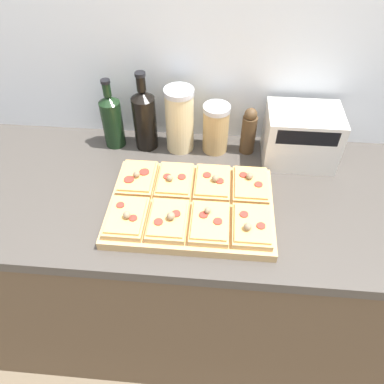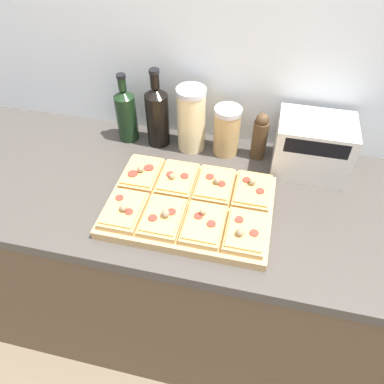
# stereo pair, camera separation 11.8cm
# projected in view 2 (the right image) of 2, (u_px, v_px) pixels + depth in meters

# --- Properties ---
(wall_back) EXTENTS (6.00, 0.06, 2.50)m
(wall_back) POSITION_uv_depth(u_px,v_px,m) (231.00, 58.00, 1.27)
(wall_back) COLOR silver
(wall_back) RESTS_ON ground_plane
(kitchen_counter) EXTENTS (2.63, 0.67, 0.94)m
(kitchen_counter) POSITION_uv_depth(u_px,v_px,m) (205.00, 272.00, 1.58)
(kitchen_counter) COLOR brown
(kitchen_counter) RESTS_ON ground_plane
(cutting_board) EXTENTS (0.51, 0.36, 0.03)m
(cutting_board) POSITION_uv_depth(u_px,v_px,m) (190.00, 206.00, 1.19)
(cutting_board) COLOR tan
(cutting_board) RESTS_ON kitchen_counter
(pizza_slice_back_left) EXTENTS (0.11, 0.16, 0.05)m
(pizza_slice_back_left) POSITION_uv_depth(u_px,v_px,m) (142.00, 173.00, 1.26)
(pizza_slice_back_left) COLOR tan
(pizza_slice_back_left) RESTS_ON cutting_board
(pizza_slice_back_midleft) EXTENTS (0.11, 0.16, 0.05)m
(pizza_slice_back_midleft) POSITION_uv_depth(u_px,v_px,m) (178.00, 179.00, 1.24)
(pizza_slice_back_midleft) COLOR tan
(pizza_slice_back_midleft) RESTS_ON cutting_board
(pizza_slice_back_midright) EXTENTS (0.11, 0.16, 0.05)m
(pizza_slice_back_midright) POSITION_uv_depth(u_px,v_px,m) (215.00, 184.00, 1.22)
(pizza_slice_back_midright) COLOR tan
(pizza_slice_back_midright) RESTS_ON cutting_board
(pizza_slice_back_right) EXTENTS (0.11, 0.16, 0.05)m
(pizza_slice_back_right) POSITION_uv_depth(u_px,v_px,m) (252.00, 190.00, 1.20)
(pizza_slice_back_right) COLOR tan
(pizza_slice_back_right) RESTS_ON cutting_board
(pizza_slice_front_left) EXTENTS (0.11, 0.16, 0.05)m
(pizza_slice_front_left) POSITION_uv_depth(u_px,v_px,m) (124.00, 210.00, 1.14)
(pizza_slice_front_left) COLOR tan
(pizza_slice_front_left) RESTS_ON cutting_board
(pizza_slice_front_midleft) EXTENTS (0.11, 0.16, 0.05)m
(pizza_slice_front_midleft) POSITION_uv_depth(u_px,v_px,m) (163.00, 217.00, 1.12)
(pizza_slice_front_midleft) COLOR tan
(pizza_slice_front_midleft) RESTS_ON cutting_board
(pizza_slice_front_midright) EXTENTS (0.11, 0.16, 0.05)m
(pizza_slice_front_midright) POSITION_uv_depth(u_px,v_px,m) (204.00, 224.00, 1.10)
(pizza_slice_front_midright) COLOR tan
(pizza_slice_front_midright) RESTS_ON cutting_board
(pizza_slice_front_right) EXTENTS (0.11, 0.16, 0.05)m
(pizza_slice_front_right) POSITION_uv_depth(u_px,v_px,m) (246.00, 232.00, 1.08)
(pizza_slice_front_right) COLOR tan
(pizza_slice_front_right) RESTS_ON cutting_board
(olive_oil_bottle) EXTENTS (0.08, 0.08, 0.27)m
(olive_oil_bottle) POSITION_uv_depth(u_px,v_px,m) (126.00, 114.00, 1.39)
(olive_oil_bottle) COLOR black
(olive_oil_bottle) RESTS_ON kitchen_counter
(wine_bottle) EXTENTS (0.08, 0.08, 0.30)m
(wine_bottle) POSITION_uv_depth(u_px,v_px,m) (157.00, 115.00, 1.36)
(wine_bottle) COLOR black
(wine_bottle) RESTS_ON kitchen_counter
(grain_jar_tall) EXTENTS (0.10, 0.10, 0.24)m
(grain_jar_tall) POSITION_uv_depth(u_px,v_px,m) (191.00, 119.00, 1.34)
(grain_jar_tall) COLOR beige
(grain_jar_tall) RESTS_ON kitchen_counter
(grain_jar_short) EXTENTS (0.10, 0.10, 0.19)m
(grain_jar_short) POSITION_uv_depth(u_px,v_px,m) (227.00, 131.00, 1.34)
(grain_jar_short) COLOR tan
(grain_jar_short) RESTS_ON kitchen_counter
(pepper_mill) EXTENTS (0.05, 0.05, 0.18)m
(pepper_mill) POSITION_uv_depth(u_px,v_px,m) (260.00, 136.00, 1.33)
(pepper_mill) COLOR #47331E
(pepper_mill) RESTS_ON kitchen_counter
(toaster_oven) EXTENTS (0.27, 0.18, 0.20)m
(toaster_oven) POSITION_uv_depth(u_px,v_px,m) (313.00, 146.00, 1.27)
(toaster_oven) COLOR beige
(toaster_oven) RESTS_ON kitchen_counter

